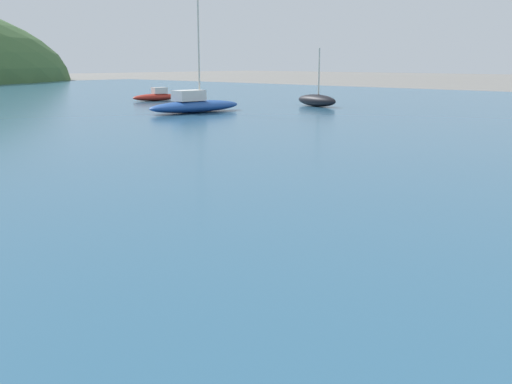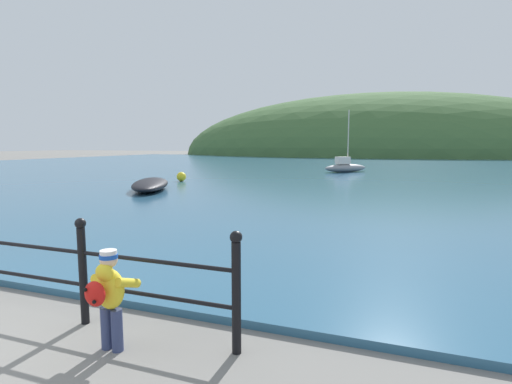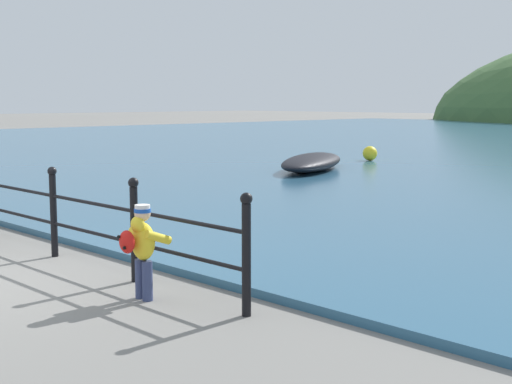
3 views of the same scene
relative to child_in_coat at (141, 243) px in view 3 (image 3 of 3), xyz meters
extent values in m
cylinder|color=black|center=(-2.54, 0.39, -0.06)|extent=(0.09, 0.09, 1.10)
sphere|color=black|center=(-2.54, 0.39, 0.54)|extent=(0.12, 0.12, 0.12)
cylinder|color=black|center=(-0.68, 0.39, -0.06)|extent=(0.09, 0.09, 1.10)
sphere|color=black|center=(-0.68, 0.39, 0.54)|extent=(0.12, 0.12, 0.12)
cylinder|color=black|center=(1.17, 0.39, -0.06)|extent=(0.09, 0.09, 1.10)
sphere|color=black|center=(1.17, 0.39, 0.54)|extent=(0.12, 0.12, 0.12)
cylinder|color=black|center=(-2.54, 0.39, 0.21)|extent=(7.43, 0.04, 0.04)
cylinder|color=black|center=(-2.54, 0.39, -0.16)|extent=(7.43, 0.04, 0.04)
cylinder|color=navy|center=(-0.06, 0.02, -0.40)|extent=(0.11, 0.11, 0.42)
cylinder|color=navy|center=(0.07, 0.02, -0.40)|extent=(0.11, 0.11, 0.42)
ellipsoid|color=yellow|center=(0.00, 0.02, 0.01)|extent=(0.31, 0.23, 0.40)
ellipsoid|color=yellow|center=(0.00, -0.04, 0.19)|extent=(0.20, 0.13, 0.18)
cylinder|color=yellow|center=(-0.14, 0.11, 0.06)|extent=(0.10, 0.31, 0.19)
cylinder|color=yellow|center=(0.14, 0.11, 0.06)|extent=(0.10, 0.31, 0.19)
sphere|color=beige|center=(0.00, 0.02, 0.31)|extent=(0.17, 0.17, 0.17)
cylinder|color=#194CB2|center=(0.00, 0.02, 0.34)|extent=(0.17, 0.17, 0.04)
cylinder|color=silver|center=(0.00, 0.02, 0.38)|extent=(0.16, 0.16, 0.04)
ellipsoid|color=red|center=(0.00, -0.18, 0.03)|extent=(0.22, 0.14, 0.24)
sphere|color=black|center=(-0.06, -0.24, 0.09)|extent=(0.04, 0.04, 0.04)
sphere|color=black|center=(0.04, -0.24, -0.01)|extent=(0.04, 0.04, 0.04)
ellipsoid|color=black|center=(-7.33, 11.09, -0.27)|extent=(3.27, 4.50, 0.47)
sphere|color=yellow|center=(-8.12, 14.88, -0.27)|extent=(0.48, 0.48, 0.48)
camera|label=1|loc=(-4.15, 1.84, 1.55)|focal=42.00mm
camera|label=2|loc=(2.62, -2.97, 1.41)|focal=28.00mm
camera|label=3|loc=(6.02, -4.23, 1.47)|focal=50.00mm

